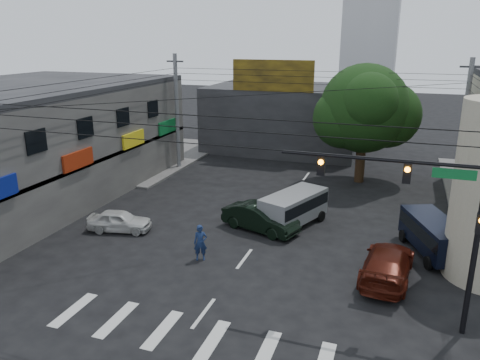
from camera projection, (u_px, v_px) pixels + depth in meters
The scene contains 15 objects.
ground at pixel (230, 278), 21.13m from camera, with size 160.00×160.00×0.00m, color black.
sidewalk_far_left at pixel (115, 154), 43.04m from camera, with size 16.00×16.00×0.15m, color #514F4C.
building_left at pixel (9, 145), 31.21m from camera, with size 14.00×24.00×7.00m, color #43403E.
building_far at pixel (285, 117), 44.97m from camera, with size 14.00×10.00×6.00m, color #232326.
billboard at pixel (273, 76), 39.29m from camera, with size 7.00×0.30×2.60m, color olive.
street_tree at pixel (364, 109), 33.60m from camera, with size 6.40×6.40×8.70m.
traffic_gantry at pixel (429, 204), 16.34m from camera, with size 7.10×0.35×7.20m.
utility_pole_far_left at pixel (177, 113), 37.53m from camera, with size 0.32×0.32×9.20m, color #59595B.
utility_pole_far_right at pixel (463, 129), 30.90m from camera, with size 0.32×0.32×9.20m, color #59595B.
dark_sedan at pixel (260, 218), 26.12m from camera, with size 4.74×2.88×1.48m, color black.
white_compact at pixel (119, 221), 26.10m from camera, with size 3.75×2.17×1.20m, color beige.
maroon_sedan at pixel (387, 264), 20.88m from camera, with size 2.46×5.17×1.46m, color #3F1109.
silver_minivan at pixel (294, 209), 26.80m from camera, with size 3.36×4.83×1.92m, color gray, non-canonical shape.
navy_van at pixel (433, 237), 23.18m from camera, with size 3.32×4.87×1.82m, color black, non-canonical shape.
traffic_officer at pixel (200, 243), 22.61m from camera, with size 0.77×0.66×1.79m, color #142348.
Camera 1 is at (6.67, -17.69, 10.44)m, focal length 35.00 mm.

